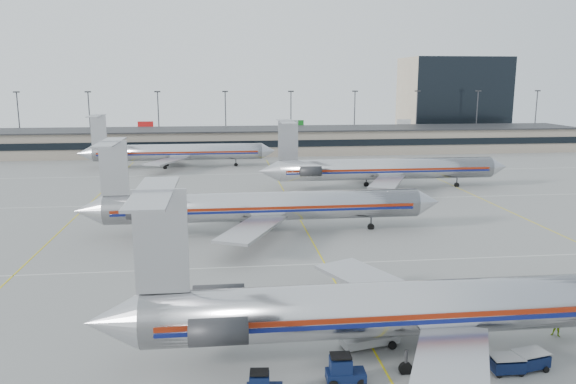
{
  "coord_description": "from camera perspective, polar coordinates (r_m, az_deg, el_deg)",
  "views": [
    {
      "loc": [
        -9.98,
        -43.22,
        18.22
      ],
      "look_at": [
        -2.02,
        24.78,
        4.5
      ],
      "focal_mm": 35.0,
      "sensor_mm": 36.0,
      "label": 1
    }
  ],
  "objects": [
    {
      "name": "light_mast_row",
      "position": [
        155.84,
        -3.02,
        7.77
      ],
      "size": [
        163.6,
        0.4,
        15.28
      ],
      "color": "#38383D",
      "rests_on": "ground"
    },
    {
      "name": "jet_back_row",
      "position": [
        120.9,
        -11.46,
        4.01
      ],
      "size": [
        41.26,
        25.38,
        11.28
      ],
      "color": "#B8B8BD",
      "rests_on": "ground"
    },
    {
      "name": "belt_loader",
      "position": [
        40.65,
        8.41,
        -14.36
      ],
      "size": [
        4.96,
        2.35,
        2.54
      ],
      "rotation": [
        0.0,
        0.0,
        0.23
      ],
      "color": "gray",
      "rests_on": "ground"
    },
    {
      "name": "jet_foreground",
      "position": [
        39.06,
        13.73,
        -11.23
      ],
      "size": [
        45.4,
        26.73,
        11.88
      ],
      "color": "#B8B8BD",
      "rests_on": "ground"
    },
    {
      "name": "cart_outer",
      "position": [
        39.54,
        21.3,
        -15.96
      ],
      "size": [
        2.02,
        1.41,
        1.13
      ],
      "rotation": [
        0.0,
        0.0,
        -0.02
      ],
      "color": "black",
      "rests_on": "ground"
    },
    {
      "name": "tug_center",
      "position": [
        35.87,
        5.65,
        -17.63
      ],
      "size": [
        2.44,
        1.3,
        1.94
      ],
      "rotation": [
        0.0,
        0.0,
        -0.04
      ],
      "color": "black",
      "rests_on": "ground"
    },
    {
      "name": "distant_building",
      "position": [
        185.82,
        16.33,
        9.12
      ],
      "size": [
        30.0,
        20.0,
        25.0
      ],
      "primitive_type": "cube",
      "color": "tan",
      "rests_on": "ground"
    },
    {
      "name": "ramp_worker_near",
      "position": [
        43.13,
        17.0,
        -12.89
      ],
      "size": [
        0.75,
        0.77,
        1.78
      ],
      "primitive_type": "imported",
      "rotation": [
        0.0,
        0.0,
        0.85
      ],
      "color": "#7BCA13",
      "rests_on": "ground"
    },
    {
      "name": "jet_third_row",
      "position": [
        96.34,
        9.48,
        2.35
      ],
      "size": [
        43.21,
        26.58,
        11.82
      ],
      "color": "#B8B8BD",
      "rests_on": "ground"
    },
    {
      "name": "terminal",
      "position": [
        142.35,
        -2.63,
        5.25
      ],
      "size": [
        162.0,
        17.0,
        6.25
      ],
      "color": "gray",
      "rests_on": "ground"
    },
    {
      "name": "ramp_worker_far",
      "position": [
        45.88,
        25.7,
        -12.12
      ],
      "size": [
        1.03,
        1.0,
        1.67
      ],
      "primitive_type": "imported",
      "rotation": [
        0.0,
        0.0,
        -0.69
      ],
      "color": "#8EBF11",
      "rests_on": "ground"
    },
    {
      "name": "cart_inner",
      "position": [
        40.6,
        23.4,
        -15.35
      ],
      "size": [
        2.31,
        1.82,
        1.17
      ],
      "rotation": [
        0.0,
        0.0,
        0.21
      ],
      "color": "black",
      "rests_on": "ground"
    },
    {
      "name": "jet_second_row",
      "position": [
        67.42,
        -3.15,
        -1.44
      ],
      "size": [
        43.98,
        25.9,
        11.51
      ],
      "color": "#B8B8BD",
      "rests_on": "ground"
    },
    {
      "name": "apron_markings",
      "position": [
        57.13,
        3.77,
        -7.28
      ],
      "size": [
        160.0,
        0.15,
        0.02
      ],
      "primitive_type": "cube",
      "color": "silver",
      "rests_on": "ground"
    },
    {
      "name": "ground",
      "position": [
        47.96,
        5.96,
        -11.06
      ],
      "size": [
        260.0,
        260.0,
        0.0
      ],
      "primitive_type": "plane",
      "color": "gray",
      "rests_on": "ground"
    }
  ]
}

